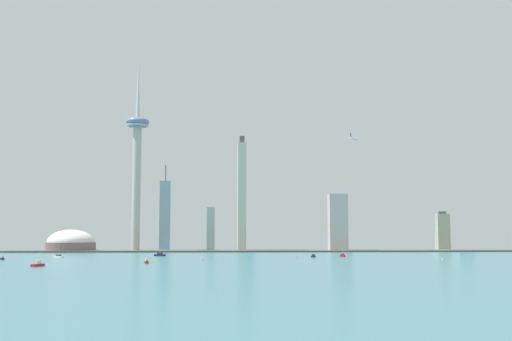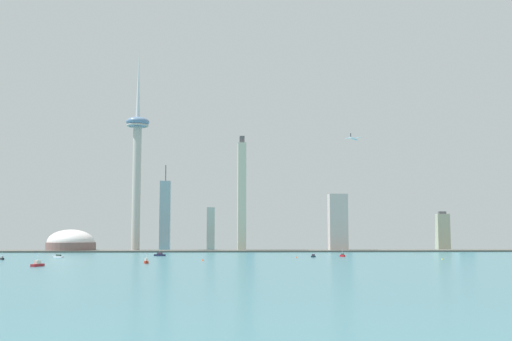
% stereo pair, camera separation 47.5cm
% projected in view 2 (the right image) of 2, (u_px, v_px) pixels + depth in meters
% --- Properties ---
extents(ground_plane, '(6000.00, 6000.00, 0.00)m').
position_uv_depth(ground_plane, '(360.00, 272.00, 427.14)').
color(ground_plane, '#3B717D').
extents(waterfront_pier, '(905.08, 69.60, 2.41)m').
position_uv_depth(waterfront_pier, '(283.00, 251.00, 937.70)').
color(waterfront_pier, '#52524C').
rests_on(waterfront_pier, ground).
extents(observation_tower, '(35.25, 35.25, 308.78)m').
position_uv_depth(observation_tower, '(137.00, 154.00, 947.73)').
color(observation_tower, '#B5AEA5').
rests_on(observation_tower, ground).
extents(stadium_dome, '(72.85, 72.85, 37.94)m').
position_uv_depth(stadium_dome, '(71.00, 244.00, 932.62)').
color(stadium_dome, '#7C605C').
rests_on(stadium_dome, ground).
extents(skyscraper_0, '(25.45, 17.23, 125.82)m').
position_uv_depth(skyscraper_0, '(246.00, 215.00, 1041.49)').
color(skyscraper_0, '#9FAFC9').
rests_on(skyscraper_0, ground).
extents(skyscraper_1, '(12.23, 27.68, 173.98)m').
position_uv_depth(skyscraper_1, '(242.00, 196.00, 944.84)').
color(skyscraper_1, beige).
rests_on(skyscraper_1, ground).
extents(skyscraper_2, '(21.55, 18.90, 135.72)m').
position_uv_depth(skyscraper_2, '(344.00, 217.00, 1029.70)').
color(skyscraper_2, '#628FA5').
rests_on(skyscraper_2, ground).
extents(skyscraper_3, '(16.52, 15.33, 135.34)m').
position_uv_depth(skyscraper_3, '(165.00, 216.00, 985.86)').
color(skyscraper_3, '#86AABA').
rests_on(skyscraper_3, ground).
extents(skyscraper_4, '(26.36, 19.31, 48.19)m').
position_uv_depth(skyscraper_4, '(465.00, 235.00, 1019.39)').
color(skyscraper_4, '#98B3C4').
rests_on(skyscraper_4, ground).
extents(skyscraper_5, '(27.72, 20.54, 86.60)m').
position_uv_depth(skyscraper_5, '(338.00, 223.00, 946.10)').
color(skyscraper_5, beige).
rests_on(skyscraper_5, ground).
extents(skyscraper_6, '(12.34, 26.14, 67.95)m').
position_uv_depth(skyscraper_6, '(211.00, 229.00, 987.09)').
color(skyscraper_6, '#9AB5B4').
rests_on(skyscraper_6, ground).
extents(skyscraper_7, '(19.83, 23.46, 62.13)m').
position_uv_depth(skyscraper_7, '(442.00, 232.00, 998.29)').
color(skyscraper_7, '#AAAF95').
rests_on(skyscraper_7, ground).
extents(boat_1, '(14.29, 9.32, 10.22)m').
position_uv_depth(boat_1, '(160.00, 255.00, 748.02)').
color(boat_1, '#161935').
rests_on(boat_1, ground).
extents(boat_2, '(5.79, 6.65, 9.80)m').
position_uv_depth(boat_2, '(342.00, 255.00, 721.78)').
color(boat_2, red).
rests_on(boat_2, ground).
extents(boat_3, '(6.52, 9.42, 3.53)m').
position_uv_depth(boat_3, '(313.00, 256.00, 708.84)').
color(boat_3, '#142530').
rests_on(boat_3, ground).
extents(boat_4, '(6.96, 9.21, 9.40)m').
position_uv_depth(boat_4, '(2.00, 258.00, 634.04)').
color(boat_4, '#232127').
rests_on(boat_4, ground).
extents(boat_5, '(7.85, 14.78, 9.60)m').
position_uv_depth(boat_5, '(38.00, 264.00, 502.76)').
color(boat_5, '#AC222B').
rests_on(boat_5, ground).
extents(boat_6, '(12.73, 10.18, 3.43)m').
position_uv_depth(boat_6, '(59.00, 256.00, 696.56)').
color(boat_6, white).
rests_on(boat_6, ground).
extents(boat_7, '(4.80, 7.51, 8.23)m').
position_uv_depth(boat_7, '(146.00, 262.00, 552.77)').
color(boat_7, '#AF2918').
rests_on(boat_7, ground).
extents(channel_buoy_0, '(1.94, 1.94, 1.93)m').
position_uv_depth(channel_buoy_0, '(203.00, 260.00, 608.71)').
color(channel_buoy_0, '#E54C19').
rests_on(channel_buoy_0, ground).
extents(channel_buoy_1, '(1.89, 1.89, 1.77)m').
position_uv_depth(channel_buoy_1, '(296.00, 257.00, 687.61)').
color(channel_buoy_1, '#E54C19').
rests_on(channel_buoy_1, ground).
extents(channel_buoy_2, '(1.50, 1.50, 1.61)m').
position_uv_depth(channel_buoy_2, '(442.00, 259.00, 642.35)').
color(channel_buoy_2, yellow).
rests_on(channel_buoy_2, ground).
extents(airplane, '(21.04, 22.18, 7.46)m').
position_uv_depth(airplane, '(353.00, 139.00, 871.86)').
color(airplane, silver).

